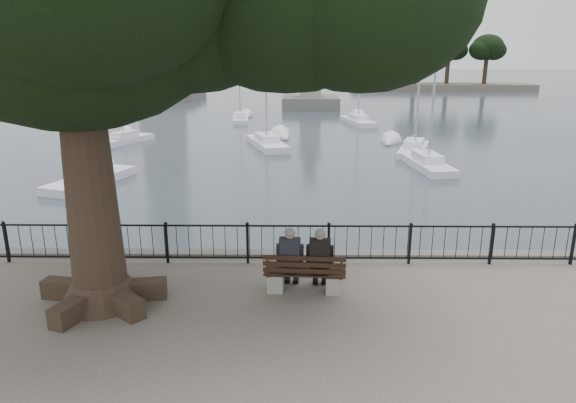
{
  "coord_description": "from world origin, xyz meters",
  "views": [
    {
      "loc": [
        0.13,
        -9.36,
        5.03
      ],
      "look_at": [
        0.0,
        2.5,
        1.6
      ],
      "focal_mm": 32.0,
      "sensor_mm": 36.0,
      "label": 1
    }
  ],
  "objects_px": {
    "person_left": "(290,261)",
    "person_right": "(320,262)",
    "bench": "(305,278)",
    "lion_monument": "(310,87)"
  },
  "relations": [
    {
      "from": "bench",
      "to": "person_right",
      "type": "relative_size",
      "value": 1.22
    },
    {
      "from": "lion_monument",
      "to": "person_right",
      "type": "bearing_deg",
      "value": -91.51
    },
    {
      "from": "bench",
      "to": "lion_monument",
      "type": "distance_m",
      "value": 49.05
    },
    {
      "from": "person_left",
      "to": "person_right",
      "type": "height_order",
      "value": "same"
    },
    {
      "from": "person_right",
      "to": "lion_monument",
      "type": "distance_m",
      "value": 48.96
    },
    {
      "from": "person_left",
      "to": "lion_monument",
      "type": "xyz_separation_m",
      "value": [
        1.93,
        48.89,
        0.67
      ]
    },
    {
      "from": "bench",
      "to": "person_left",
      "type": "bearing_deg",
      "value": 158.28
    },
    {
      "from": "bench",
      "to": "person_right",
      "type": "bearing_deg",
      "value": 13.34
    },
    {
      "from": "person_left",
      "to": "person_right",
      "type": "bearing_deg",
      "value": -4.17
    },
    {
      "from": "person_left",
      "to": "lion_monument",
      "type": "height_order",
      "value": "lion_monument"
    }
  ]
}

